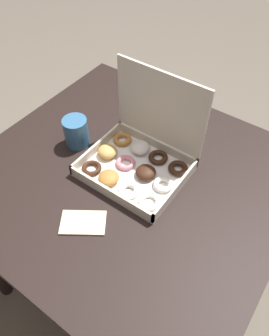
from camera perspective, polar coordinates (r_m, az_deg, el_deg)
ground_plane at (r=1.65m, az=-0.58°, el=-17.85°), size 8.00×8.00×0.00m
dining_table at (r=1.10m, az=-0.83°, el=-4.85°), size 0.95×0.89×0.74m
donut_box at (r=1.00m, az=1.00°, el=2.66°), size 0.30×0.26×0.29m
coffee_mug at (r=1.09m, az=-10.14°, el=6.26°), size 0.08×0.08×0.10m
paper_napkin at (r=0.92m, az=-9.05°, el=-9.29°), size 0.14×0.13×0.01m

